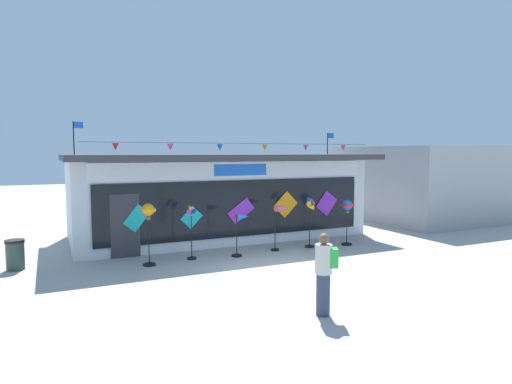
# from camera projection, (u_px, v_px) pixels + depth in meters

# --- Properties ---
(ground_plane) EXTENTS (80.00, 80.00, 0.00)m
(ground_plane) POSITION_uv_depth(u_px,v_px,m) (283.00, 272.00, 12.16)
(ground_plane) COLOR #ADAAA5
(kite_shop_building) EXTENTS (11.34, 5.49, 4.36)m
(kite_shop_building) POSITION_uv_depth(u_px,v_px,m) (218.00, 195.00, 17.46)
(kite_shop_building) COLOR silver
(kite_shop_building) RESTS_ON ground_plane
(wind_spinner_far_left) EXTENTS (0.38, 0.38, 1.83)m
(wind_spinner_far_left) POSITION_uv_depth(u_px,v_px,m) (148.00, 217.00, 12.76)
(wind_spinner_far_left) COLOR black
(wind_spinner_far_left) RESTS_ON ground_plane
(wind_spinner_left) EXTENTS (0.37, 0.29, 1.68)m
(wind_spinner_left) POSITION_uv_depth(u_px,v_px,m) (192.00, 223.00, 13.51)
(wind_spinner_left) COLOR black
(wind_spinner_left) RESTS_ON ground_plane
(wind_spinner_center_left) EXTENTS (0.60, 0.33, 1.37)m
(wind_spinner_center_left) POSITION_uv_depth(u_px,v_px,m) (241.00, 227.00, 14.00)
(wind_spinner_center_left) COLOR black
(wind_spinner_center_left) RESTS_ON ground_plane
(wind_spinner_center_right) EXTENTS (0.70, 0.33, 1.55)m
(wind_spinner_center_right) POSITION_uv_depth(u_px,v_px,m) (281.00, 214.00, 14.84)
(wind_spinner_center_right) COLOR black
(wind_spinner_center_right) RESTS_ON ground_plane
(wind_spinner_right) EXTENTS (0.44, 0.32, 1.76)m
(wind_spinner_right) POSITION_uv_depth(u_px,v_px,m) (310.00, 212.00, 15.24)
(wind_spinner_right) COLOR black
(wind_spinner_right) RESTS_ON ground_plane
(wind_spinner_far_right) EXTENTS (0.38, 0.38, 1.63)m
(wind_spinner_far_right) POSITION_uv_depth(u_px,v_px,m) (347.00, 210.00, 15.65)
(wind_spinner_far_right) COLOR black
(wind_spinner_far_right) RESTS_ON ground_plane
(person_near_camera) EXTENTS (0.48, 0.41, 1.68)m
(person_near_camera) POSITION_uv_depth(u_px,v_px,m) (324.00, 272.00, 8.88)
(person_near_camera) COLOR #333D56
(person_near_camera) RESTS_ON ground_plane
(trash_bin) EXTENTS (0.52, 0.52, 0.86)m
(trash_bin) POSITION_uv_depth(u_px,v_px,m) (15.00, 255.00, 12.39)
(trash_bin) COLOR #2D4238
(trash_bin) RESTS_ON ground_plane
(neighbour_building) EXTENTS (7.11, 7.03, 3.58)m
(neighbour_building) POSITION_uv_depth(u_px,v_px,m) (426.00, 182.00, 22.35)
(neighbour_building) COLOR #99999E
(neighbour_building) RESTS_ON ground_plane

